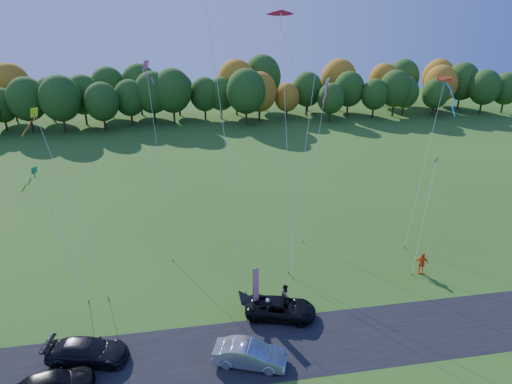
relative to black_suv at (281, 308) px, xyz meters
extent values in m
plane|color=#2B5917|center=(-0.63, 0.94, -0.71)|extent=(160.00, 160.00, 0.00)
cube|color=black|center=(-0.63, -3.06, -0.70)|extent=(90.00, 6.00, 0.01)
imported|color=black|center=(0.00, 0.00, 0.00)|extent=(5.57, 3.74, 1.42)
imported|color=#B4B5B9|center=(-2.93, -4.23, 0.06)|extent=(4.91, 3.10, 1.53)
imported|color=black|center=(-13.11, -2.20, 0.04)|extent=(5.45, 2.99, 1.50)
imported|color=white|center=(-0.91, 0.07, 0.10)|extent=(0.42, 0.61, 1.62)
imported|color=gray|center=(0.65, 1.25, 0.18)|extent=(1.03, 1.09, 1.78)
imported|color=#F85917|center=(12.87, 3.53, 0.25)|extent=(1.21, 0.76, 1.92)
cylinder|color=#999999|center=(-1.90, 0.75, 1.22)|extent=(0.06, 0.06, 3.86)
cube|color=red|center=(-1.68, 0.85, 1.60)|extent=(0.45, 0.22, 2.89)
cube|color=navy|center=(-1.68, 0.88, 2.67)|extent=(0.45, 0.21, 0.75)
cylinder|color=#4C3F33|center=(-2.10, 3.16, -0.61)|extent=(0.08, 0.08, 0.20)
cylinder|color=#4C3F33|center=(1.88, 5.32, -0.61)|extent=(0.08, 0.08, 0.20)
cylinder|color=#4C3F33|center=(2.06, 4.54, -0.61)|extent=(0.08, 0.08, 0.20)
cone|color=#E00E47|center=(2.81, 14.46, 19.57)|extent=(2.41, 1.84, 2.63)
cylinder|color=#4C3F33|center=(13.46, 7.58, -0.61)|extent=(0.08, 0.08, 0.20)
cube|color=#CB4716|center=(18.76, 13.90, 13.54)|extent=(3.51, 1.21, 1.32)
cylinder|color=#4C3F33|center=(-12.68, 4.23, -0.61)|extent=(0.08, 0.08, 0.20)
cube|color=#D7FF1A|center=(-17.42, 11.02, 12.50)|extent=(1.24, 1.24, 1.47)
cylinder|color=#4C3F33|center=(-14.11, 4.06, -0.61)|extent=(0.08, 0.08, 0.20)
cube|color=#199859|center=(-17.53, 8.70, 8.60)|extent=(0.97, 0.97, 1.14)
cylinder|color=#4C3F33|center=(4.45, 10.24, -0.61)|extent=(0.08, 0.08, 0.20)
cube|color=silver|center=(7.61, 15.50, 13.33)|extent=(1.33, 1.33, 1.58)
cylinder|color=#4C3F33|center=(-7.74, 8.93, -0.61)|extent=(0.08, 0.08, 0.20)
cube|color=#F852CB|center=(-8.94, 16.19, 15.26)|extent=(1.21, 1.21, 1.44)
cylinder|color=#4C3F33|center=(12.02, 3.34, -0.61)|extent=(0.08, 0.08, 0.20)
cube|color=#280B9B|center=(15.84, 8.54, 7.47)|extent=(0.85, 0.85, 0.99)
camera|label=1|loc=(-6.32, -26.28, 20.91)|focal=32.00mm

